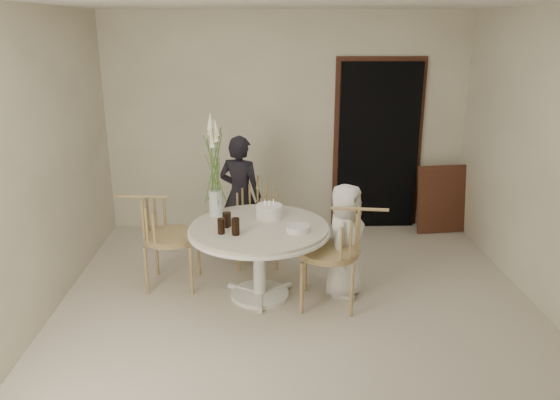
{
  "coord_description": "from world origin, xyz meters",
  "views": [
    {
      "loc": [
        -0.31,
        -4.53,
        2.52
      ],
      "look_at": [
        -0.15,
        0.3,
        0.97
      ],
      "focal_mm": 35.0,
      "sensor_mm": 36.0,
      "label": 1
    }
  ],
  "objects_px": {
    "chair_left": "(158,227)",
    "birthday_cake": "(269,211)",
    "boy": "(345,241)",
    "table": "(259,237)",
    "girl": "(240,195)",
    "flower_vase": "(215,168)",
    "chair_far": "(258,211)",
    "chair_right": "(343,242)"
  },
  "relations": [
    {
      "from": "chair_left",
      "to": "birthday_cake",
      "type": "bearing_deg",
      "value": -90.81
    },
    {
      "from": "boy",
      "to": "table",
      "type": "bearing_deg",
      "value": 116.6
    },
    {
      "from": "girl",
      "to": "flower_vase",
      "type": "xyz_separation_m",
      "value": [
        -0.2,
        -0.78,
        0.52
      ]
    },
    {
      "from": "chair_far",
      "to": "birthday_cake",
      "type": "distance_m",
      "value": 0.72
    },
    {
      "from": "chair_right",
      "to": "table",
      "type": "bearing_deg",
      "value": -94.57
    },
    {
      "from": "chair_far",
      "to": "birthday_cake",
      "type": "height_order",
      "value": "birthday_cake"
    },
    {
      "from": "chair_far",
      "to": "chair_left",
      "type": "xyz_separation_m",
      "value": [
        -0.98,
        -0.61,
        0.05
      ]
    },
    {
      "from": "chair_left",
      "to": "flower_vase",
      "type": "distance_m",
      "value": 0.83
    },
    {
      "from": "chair_right",
      "to": "chair_far",
      "type": "bearing_deg",
      "value": -135.44
    },
    {
      "from": "flower_vase",
      "to": "boy",
      "type": "bearing_deg",
      "value": -13.71
    },
    {
      "from": "table",
      "to": "girl",
      "type": "height_order",
      "value": "girl"
    },
    {
      "from": "chair_far",
      "to": "chair_right",
      "type": "bearing_deg",
      "value": -53.14
    },
    {
      "from": "chair_right",
      "to": "boy",
      "type": "xyz_separation_m",
      "value": [
        0.04,
        0.19,
        -0.07
      ]
    },
    {
      "from": "boy",
      "to": "flower_vase",
      "type": "relative_size",
      "value": 1.11
    },
    {
      "from": "chair_right",
      "to": "birthday_cake",
      "type": "height_order",
      "value": "chair_right"
    },
    {
      "from": "table",
      "to": "chair_far",
      "type": "bearing_deg",
      "value": 91.34
    },
    {
      "from": "chair_far",
      "to": "boy",
      "type": "height_order",
      "value": "boy"
    },
    {
      "from": "birthday_cake",
      "to": "table",
      "type": "bearing_deg",
      "value": -112.89
    },
    {
      "from": "birthday_cake",
      "to": "chair_right",
      "type": "bearing_deg",
      "value": -31.37
    },
    {
      "from": "table",
      "to": "chair_right",
      "type": "height_order",
      "value": "chair_right"
    },
    {
      "from": "flower_vase",
      "to": "girl",
      "type": "bearing_deg",
      "value": 75.28
    },
    {
      "from": "chair_right",
      "to": "chair_left",
      "type": "distance_m",
      "value": 1.84
    },
    {
      "from": "chair_left",
      "to": "boy",
      "type": "relative_size",
      "value": 0.85
    },
    {
      "from": "chair_right",
      "to": "birthday_cake",
      "type": "xyz_separation_m",
      "value": [
        -0.67,
        0.41,
        0.16
      ]
    },
    {
      "from": "chair_far",
      "to": "birthday_cake",
      "type": "relative_size",
      "value": 3.38
    },
    {
      "from": "chair_far",
      "to": "girl",
      "type": "bearing_deg",
      "value": 136.49
    },
    {
      "from": "table",
      "to": "flower_vase",
      "type": "bearing_deg",
      "value": 143.13
    },
    {
      "from": "chair_left",
      "to": "birthday_cake",
      "type": "distance_m",
      "value": 1.12
    },
    {
      "from": "table",
      "to": "girl",
      "type": "xyz_separation_m",
      "value": [
        -0.22,
        1.1,
        0.07
      ]
    },
    {
      "from": "girl",
      "to": "boy",
      "type": "height_order",
      "value": "girl"
    },
    {
      "from": "chair_left",
      "to": "girl",
      "type": "distance_m",
      "value": 1.13
    },
    {
      "from": "table",
      "to": "girl",
      "type": "relative_size",
      "value": 0.97
    },
    {
      "from": "boy",
      "to": "birthday_cake",
      "type": "distance_m",
      "value": 0.79
    },
    {
      "from": "table",
      "to": "chair_left",
      "type": "relative_size",
      "value": 1.39
    },
    {
      "from": "table",
      "to": "birthday_cake",
      "type": "distance_m",
      "value": 0.31
    },
    {
      "from": "chair_left",
      "to": "chair_far",
      "type": "bearing_deg",
      "value": -55.8
    },
    {
      "from": "table",
      "to": "girl",
      "type": "bearing_deg",
      "value": 101.19
    },
    {
      "from": "table",
      "to": "chair_left",
      "type": "bearing_deg",
      "value": 163.56
    },
    {
      "from": "boy",
      "to": "flower_vase",
      "type": "xyz_separation_m",
      "value": [
        -1.24,
        0.3,
        0.65
      ]
    },
    {
      "from": "flower_vase",
      "to": "chair_far",
      "type": "bearing_deg",
      "value": 55.8
    },
    {
      "from": "chair_left",
      "to": "flower_vase",
      "type": "relative_size",
      "value": 0.94
    },
    {
      "from": "table",
      "to": "boy",
      "type": "distance_m",
      "value": 0.82
    }
  ]
}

